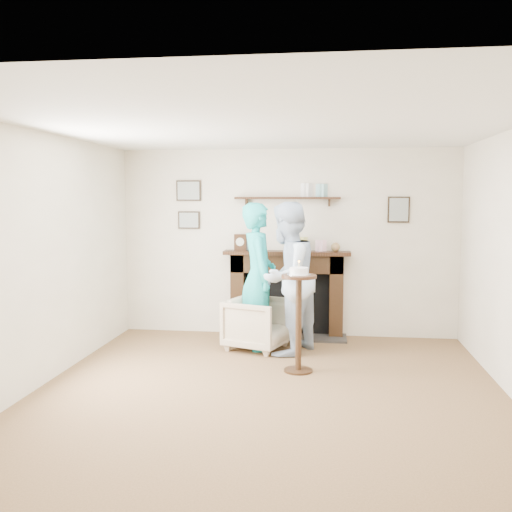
# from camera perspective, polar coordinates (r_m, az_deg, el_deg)

# --- Properties ---
(ground) EXTENTS (5.00, 5.00, 0.00)m
(ground) POSITION_cam_1_polar(r_m,az_deg,el_deg) (5.48, 1.13, -13.91)
(ground) COLOR brown
(ground) RESTS_ON ground
(room_shell) EXTENTS (4.54, 5.02, 2.52)m
(room_shell) POSITION_cam_1_polar(r_m,az_deg,el_deg) (5.85, 1.89, 3.58)
(room_shell) COLOR beige
(room_shell) RESTS_ON ground
(armchair) EXTENTS (0.88, 0.87, 0.63)m
(armchair) POSITION_cam_1_polar(r_m,az_deg,el_deg) (7.12, 0.18, -9.25)
(armchair) COLOR tan
(armchair) RESTS_ON ground
(man) EXTENTS (0.98, 1.08, 1.81)m
(man) POSITION_cam_1_polar(r_m,az_deg,el_deg) (6.93, 3.02, -9.67)
(man) COLOR #AFC1DA
(man) RESTS_ON ground
(woman) EXTENTS (0.58, 0.74, 1.80)m
(woman) POSITION_cam_1_polar(r_m,az_deg,el_deg) (7.16, 0.23, -9.15)
(woman) COLOR teal
(woman) RESTS_ON ground
(pedestal_table) EXTENTS (0.37, 0.37, 1.20)m
(pedestal_table) POSITION_cam_1_polar(r_m,az_deg,el_deg) (6.07, 4.29, -4.77)
(pedestal_table) COLOR black
(pedestal_table) RESTS_ON ground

